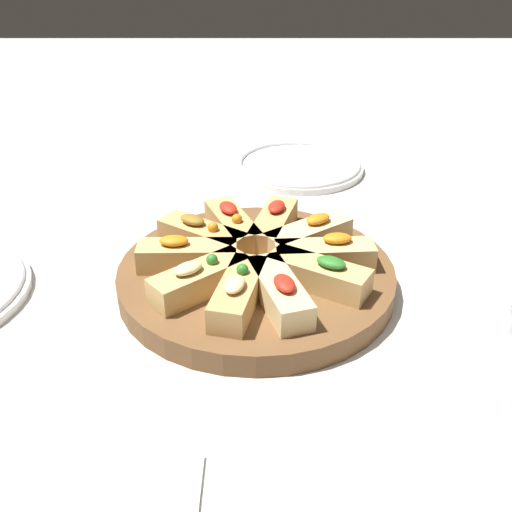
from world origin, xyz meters
TOP-DOWN VIEW (x-y plane):
  - ground_plane at (0.00, 0.00)m, footprint 3.00×3.00m
  - serving_board at (0.00, 0.00)m, footprint 0.31×0.31m
  - focaccia_slice_0 at (-0.08, -0.00)m, footprint 0.11×0.04m
  - focaccia_slice_1 at (-0.06, -0.05)m, footprint 0.11×0.10m
  - focaccia_slice_2 at (-0.02, -0.07)m, footprint 0.06×0.11m
  - focaccia_slice_3 at (0.02, -0.07)m, footprint 0.07×0.11m
  - focaccia_slice_4 at (0.07, -0.04)m, footprint 0.11×0.09m
  - focaccia_slice_5 at (0.08, 0.00)m, footprint 0.11×0.04m
  - focaccia_slice_6 at (0.06, 0.05)m, footprint 0.11×0.09m
  - focaccia_slice_7 at (0.02, 0.07)m, footprint 0.06×0.11m
  - focaccia_slice_8 at (-0.03, 0.07)m, footprint 0.07×0.11m
  - focaccia_slice_9 at (-0.06, 0.04)m, footprint 0.11×0.09m
  - plate_right at (0.07, 0.35)m, footprint 0.21×0.21m

SIDE VIEW (x-z plane):
  - ground_plane at x=0.00m, z-range 0.00..0.00m
  - plate_right at x=0.07m, z-range 0.00..0.02m
  - serving_board at x=0.00m, z-range 0.00..0.03m
  - focaccia_slice_0 at x=-0.08m, z-range 0.02..0.06m
  - focaccia_slice_3 at x=0.02m, z-range 0.02..0.06m
  - focaccia_slice_4 at x=0.07m, z-range 0.02..0.06m
  - focaccia_slice_5 at x=0.08m, z-range 0.02..0.06m
  - focaccia_slice_6 at x=0.06m, z-range 0.02..0.06m
  - focaccia_slice_7 at x=0.02m, z-range 0.02..0.06m
  - focaccia_slice_1 at x=-0.06m, z-range 0.02..0.06m
  - focaccia_slice_2 at x=-0.02m, z-range 0.02..0.06m
  - focaccia_slice_8 at x=-0.03m, z-range 0.02..0.06m
  - focaccia_slice_9 at x=-0.06m, z-range 0.02..0.06m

